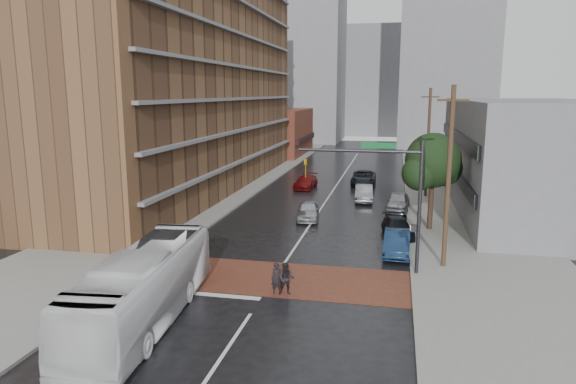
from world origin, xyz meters
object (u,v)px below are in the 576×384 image
Objects in this scene: car_travel_c at (306,182)px; suv_travel at (364,178)px; pedestrian_b at (286,279)px; car_parked_mid at (398,227)px; pedestrian_a at (277,278)px; car_travel_a at (308,210)px; car_travel_b at (364,193)px; transit_bus at (144,287)px; car_parked_far at (398,202)px; car_parked_near at (397,243)px.

car_travel_c is 6.45m from suv_travel.
suv_travel is (5.64, 3.13, 0.09)m from car_travel_c.
pedestrian_b reaches higher than car_parked_mid.
pedestrian_a reaches higher than car_parked_mid.
car_travel_a is 0.96× the size of car_parked_mid.
car_travel_b is (2.70, 22.56, -0.06)m from pedestrian_a.
car_travel_a is at bearing 73.57° from transit_bus.
car_travel_c is 12.52m from car_parked_far.
transit_bus reaches higher than car_travel_c.
car_travel_a is 7.59m from car_parked_mid.
car_travel_a is 8.10m from car_parked_far.
car_parked_mid is (10.45, 15.61, -0.93)m from transit_bus.
car_travel_b is 15.35m from car_parked_near.
car_travel_b is 1.01× the size of car_parked_near.
pedestrian_a is 0.36× the size of car_travel_b.
pedestrian_b is 20.11m from car_parked_far.
suv_travel is at bearing 73.45° from transit_bus.
pedestrian_b is 22.67m from car_travel_b.
car_parked_near reaches higher than car_travel_c.
car_travel_c is at bearing 82.32° from transit_bus.
pedestrian_b is at bearing -123.05° from car_parked_near.
transit_bus is 2.49× the size of car_travel_c.
car_parked_far is at bearing -50.19° from car_travel_b.
transit_bus is 15.62m from car_parked_near.
car_travel_a is 0.95× the size of car_parked_near.
car_travel_a is 0.77× the size of suv_travel.
car_parked_mid is 7.91m from car_parked_far.
car_travel_b reaches higher than car_travel_a.
car_parked_far reaches higher than car_travel_c.
car_parked_far is at bearing 26.32° from car_travel_a.
car_travel_b is 8.19m from car_travel_c.
suv_travel is at bearing 32.83° from car_travel_c.
car_travel_b is 0.98× the size of car_parked_far.
car_travel_a is at bearing 74.70° from pedestrian_a.
car_parked_near is 0.97× the size of car_parked_far.
transit_bus is at bearing -130.27° from car_parked_near.
pedestrian_a is at bearing -78.98° from car_travel_c.
car_travel_b reaches higher than car_parked_near.
car_travel_a is 8.49m from car_travel_b.
car_parked_mid is at bearing -56.86° from car_travel_c.
suv_travel is at bearing 90.16° from car_travel_b.
car_travel_c is 1.03× the size of car_parked_near.
car_parked_mid is (0.04, 4.00, -0.09)m from car_parked_near.
car_travel_c is at bearing -151.70° from suv_travel.
suv_travel is at bearing 66.69° from pedestrian_a.
car_parked_near reaches higher than car_travel_a.
transit_bus is 18.81m from car_parked_mid.
transit_bus is at bearing -133.85° from car_parked_mid.
transit_bus is 27.71m from car_travel_b.
car_travel_a is 16.38m from suv_travel.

